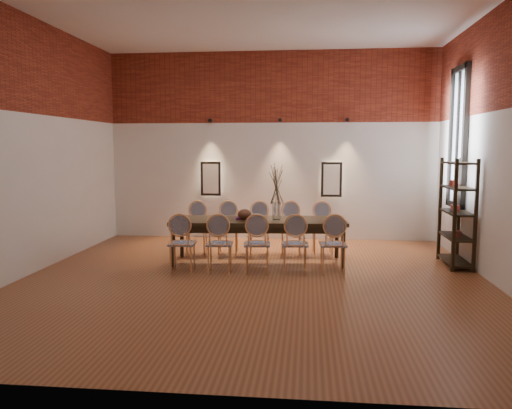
# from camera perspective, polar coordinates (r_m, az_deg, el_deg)

# --- Properties ---
(floor) EXTENTS (7.00, 7.00, 0.02)m
(floor) POSITION_cam_1_polar(r_m,az_deg,el_deg) (7.55, -0.35, -8.71)
(floor) COLOR brown
(floor) RESTS_ON ground
(ceiling) EXTENTS (7.00, 7.00, 0.02)m
(ceiling) POSITION_cam_1_polar(r_m,az_deg,el_deg) (7.56, -0.38, 22.15)
(ceiling) COLOR silver
(ceiling) RESTS_ON ground
(wall_back) EXTENTS (7.00, 0.10, 4.00)m
(wall_back) POSITION_cam_1_polar(r_m,az_deg,el_deg) (10.82, 1.72, 6.66)
(wall_back) COLOR silver
(wall_back) RESTS_ON ground
(wall_front) EXTENTS (7.00, 0.10, 4.00)m
(wall_front) POSITION_cam_1_polar(r_m,az_deg,el_deg) (3.78, -6.35, 6.89)
(wall_front) COLOR silver
(wall_front) RESTS_ON ground
(wall_left) EXTENTS (0.10, 7.00, 4.00)m
(wall_left) POSITION_cam_1_polar(r_m,az_deg,el_deg) (8.45, -25.20, 6.09)
(wall_left) COLOR silver
(wall_left) RESTS_ON ground
(wall_right) EXTENTS (0.10, 7.00, 4.00)m
(wall_right) POSITION_cam_1_polar(r_m,az_deg,el_deg) (7.74, 26.90, 6.02)
(wall_right) COLOR silver
(wall_right) RESTS_ON ground
(brick_band_back) EXTENTS (7.00, 0.02, 1.50)m
(brick_band_back) POSITION_cam_1_polar(r_m,az_deg,el_deg) (10.83, 1.71, 13.30)
(brick_band_back) COLOR maroon
(brick_band_back) RESTS_ON ground
(brick_band_left) EXTENTS (0.02, 7.00, 1.50)m
(brick_band_left) POSITION_cam_1_polar(r_m,az_deg,el_deg) (8.51, -25.21, 14.55)
(brick_band_left) COLOR maroon
(brick_band_left) RESTS_ON ground
(brick_band_right) EXTENTS (0.02, 7.00, 1.50)m
(brick_band_right) POSITION_cam_1_polar(r_m,az_deg,el_deg) (7.82, 26.90, 15.23)
(brick_band_right) COLOR maroon
(brick_band_right) RESTS_ON ground
(niche_left) EXTENTS (0.36, 0.06, 0.66)m
(niche_left) POSITION_cam_1_polar(r_m,az_deg,el_deg) (10.92, -5.16, 2.96)
(niche_left) COLOR #FFEAC6
(niche_left) RESTS_ON wall_back
(niche_right) EXTENTS (0.36, 0.06, 0.66)m
(niche_right) POSITION_cam_1_polar(r_m,az_deg,el_deg) (10.72, 8.62, 2.85)
(niche_right) COLOR #FFEAC6
(niche_right) RESTS_ON wall_back
(spot_fixture_left) EXTENTS (0.08, 0.10, 0.08)m
(spot_fixture_left) POSITION_cam_1_polar(r_m,az_deg,el_deg) (10.88, -5.26, 9.54)
(spot_fixture_left) COLOR black
(spot_fixture_left) RESTS_ON wall_back
(spot_fixture_mid) EXTENTS (0.08, 0.10, 0.08)m
(spot_fixture_mid) POSITION_cam_1_polar(r_m,az_deg,el_deg) (10.69, 2.76, 9.61)
(spot_fixture_mid) COLOR black
(spot_fixture_mid) RESTS_ON wall_back
(spot_fixture_right) EXTENTS (0.08, 0.10, 0.08)m
(spot_fixture_right) POSITION_cam_1_polar(r_m,az_deg,el_deg) (10.71, 10.37, 9.51)
(spot_fixture_right) COLOR black
(spot_fixture_right) RESTS_ON wall_back
(window_glass) EXTENTS (0.02, 0.78, 2.38)m
(window_glass) POSITION_cam_1_polar(r_m,az_deg,el_deg) (9.62, 22.18, 7.10)
(window_glass) COLOR silver
(window_glass) RESTS_ON wall_right
(window_frame) EXTENTS (0.08, 0.90, 2.50)m
(window_frame) POSITION_cam_1_polar(r_m,az_deg,el_deg) (9.61, 22.07, 7.11)
(window_frame) COLOR black
(window_frame) RESTS_ON wall_right
(window_mullion) EXTENTS (0.06, 0.06, 2.40)m
(window_mullion) POSITION_cam_1_polar(r_m,az_deg,el_deg) (9.61, 22.07, 7.11)
(window_mullion) COLOR black
(window_mullion) RESTS_ON wall_right
(dining_table) EXTENTS (3.02, 1.17, 0.75)m
(dining_table) POSITION_cam_1_polar(r_m,az_deg,el_deg) (8.62, 0.28, -4.16)
(dining_table) COLOR #382814
(dining_table) RESTS_ON floor
(chair_near_a) EXTENTS (0.47, 0.47, 0.94)m
(chair_near_a) POSITION_cam_1_polar(r_m,az_deg,el_deg) (7.98, -8.42, -4.41)
(chair_near_a) COLOR #E6A167
(chair_near_a) RESTS_ON floor
(chair_near_b) EXTENTS (0.47, 0.47, 0.94)m
(chair_near_b) POSITION_cam_1_polar(r_m,az_deg,el_deg) (7.90, -4.18, -4.47)
(chair_near_b) COLOR #E6A167
(chair_near_b) RESTS_ON floor
(chair_near_c) EXTENTS (0.47, 0.47, 0.94)m
(chair_near_c) POSITION_cam_1_polar(r_m,az_deg,el_deg) (7.86, 0.14, -4.50)
(chair_near_c) COLOR #E6A167
(chair_near_c) RESTS_ON floor
(chair_near_d) EXTENTS (0.47, 0.47, 0.94)m
(chair_near_d) POSITION_cam_1_polar(r_m,az_deg,el_deg) (7.87, 4.47, -4.51)
(chair_near_d) COLOR #E6A167
(chair_near_d) RESTS_ON floor
(chair_near_e) EXTENTS (0.47, 0.47, 0.94)m
(chair_near_e) POSITION_cam_1_polar(r_m,az_deg,el_deg) (7.92, 8.77, -4.50)
(chair_near_e) COLOR #E6A167
(chair_near_e) RESTS_ON floor
(chair_far_a) EXTENTS (0.47, 0.47, 0.94)m
(chair_far_a) POSITION_cam_1_polar(r_m,az_deg,el_deg) (9.45, -6.82, -2.68)
(chair_far_a) COLOR #E6A167
(chair_far_a) RESTS_ON floor
(chair_far_b) EXTENTS (0.47, 0.47, 0.94)m
(chair_far_b) POSITION_cam_1_polar(r_m,az_deg,el_deg) (9.38, -3.23, -2.71)
(chair_far_b) COLOR #E6A167
(chair_far_b) RESTS_ON floor
(chair_far_c) EXTENTS (0.47, 0.47, 0.94)m
(chair_far_c) POSITION_cam_1_polar(r_m,az_deg,el_deg) (9.35, 0.39, -2.73)
(chair_far_c) COLOR #E6A167
(chair_far_c) RESTS_ON floor
(chair_far_d) EXTENTS (0.47, 0.47, 0.94)m
(chair_far_d) POSITION_cam_1_polar(r_m,az_deg,el_deg) (9.35, 4.03, -2.74)
(chair_far_d) COLOR #E6A167
(chair_far_d) RESTS_ON floor
(chair_far_e) EXTENTS (0.47, 0.47, 0.94)m
(chair_far_e) POSITION_cam_1_polar(r_m,az_deg,el_deg) (9.40, 7.64, -2.74)
(chair_far_e) COLOR #E6A167
(chair_far_e) RESTS_ON floor
(vase) EXTENTS (0.14, 0.14, 0.30)m
(vase) POSITION_cam_1_polar(r_m,az_deg,el_deg) (8.54, 2.35, -0.70)
(vase) COLOR silver
(vase) RESTS_ON dining_table
(dried_branches) EXTENTS (0.50, 0.50, 0.70)m
(dried_branches) POSITION_cam_1_polar(r_m,az_deg,el_deg) (8.49, 2.37, 2.31)
(dried_branches) COLOR #433727
(dried_branches) RESTS_ON vase
(bowl) EXTENTS (0.24, 0.24, 0.18)m
(bowl) POSITION_cam_1_polar(r_m,az_deg,el_deg) (8.50, -1.32, -1.13)
(bowl) COLOR #5A2F1E
(bowl) RESTS_ON dining_table
(book) EXTENTS (0.27, 0.20, 0.03)m
(book) POSITION_cam_1_polar(r_m,az_deg,el_deg) (8.59, -1.43, -1.56)
(book) COLOR #7F2372
(book) RESTS_ON dining_table
(shelving_rack) EXTENTS (0.40, 1.01, 1.80)m
(shelving_rack) POSITION_cam_1_polar(r_m,az_deg,el_deg) (8.96, 21.97, -0.83)
(shelving_rack) COLOR black
(shelving_rack) RESTS_ON floor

